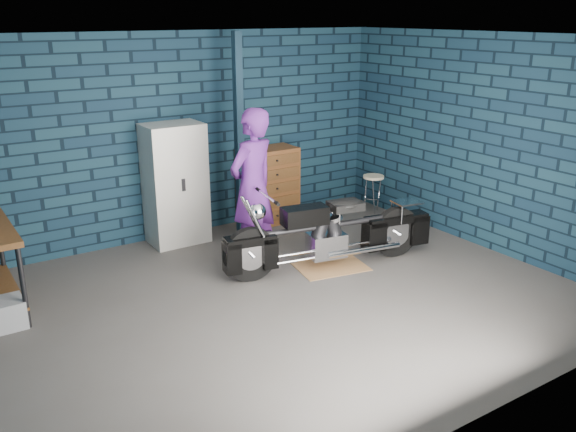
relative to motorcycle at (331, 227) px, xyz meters
name	(u,v)px	position (x,y,z in m)	size (l,w,h in m)	color
ground	(285,299)	(-0.93, -0.43, -0.50)	(6.00, 6.00, 0.00)	#444240
room_walls	(256,114)	(-0.93, 0.12, 1.40)	(6.02, 5.01, 2.71)	#102435
support_post	(239,139)	(-0.38, 1.52, 0.85)	(0.10, 0.10, 2.70)	#102433
drip_mat	(330,266)	(0.00, 0.00, -0.49)	(0.82, 0.62, 0.01)	#976442
motorcycle	(331,227)	(0.00, 0.00, 0.00)	(2.26, 0.61, 1.00)	black
person	(252,187)	(-0.69, 0.66, 0.44)	(0.69, 0.45, 1.89)	#58207A
storage_bin	(0,315)	(-3.59, 0.53, -0.36)	(0.45, 0.32, 0.28)	gray
locker	(176,184)	(-1.18, 1.80, 0.29)	(0.74, 0.53, 1.58)	beige
tool_chest	(269,186)	(0.23, 1.80, 0.05)	(0.82, 0.46, 1.10)	brown
shop_stool	(373,194)	(1.82, 1.35, -0.21)	(0.31, 0.31, 0.57)	beige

